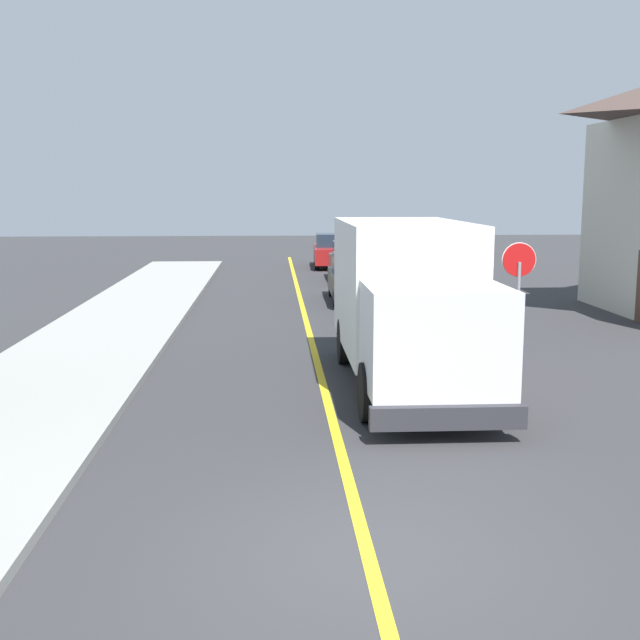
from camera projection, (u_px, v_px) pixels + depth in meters
name	position (u px, v px, depth m)	size (l,w,h in m)	color
ground_plane	(369.00, 559.00, 8.37)	(120.00, 120.00, 0.00)	#303033
centre_line_yellow	(316.00, 359.00, 18.22)	(0.16, 56.00, 0.01)	gold
box_truck	(408.00, 296.00, 15.64)	(2.42, 7.19, 3.20)	silver
parked_car_near	(386.00, 302.00, 21.91)	(1.82, 4.41, 1.67)	silver
parked_car_mid	(357.00, 279.00, 27.58)	(1.89, 4.44, 1.67)	black
parked_car_far	(352.00, 262.00, 33.85)	(1.89, 4.44, 1.67)	#4C564C
parked_car_furthest	(332.00, 251.00, 39.80)	(1.96, 4.46, 1.67)	maroon
stop_sign	(519.00, 277.00, 18.24)	(0.80, 0.10, 2.65)	gray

